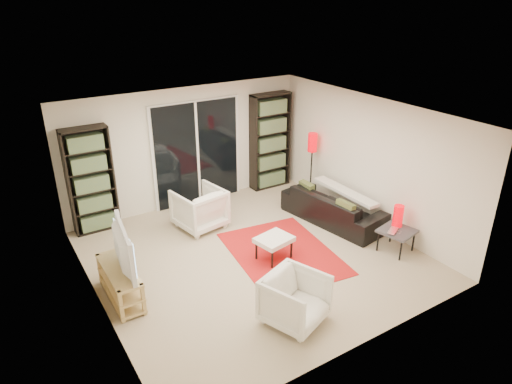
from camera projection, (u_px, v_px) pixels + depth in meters
floor at (253, 256)px, 7.66m from camera, size 5.00×5.00×0.00m
wall_back at (187, 147)px, 9.10m from camera, size 5.00×0.02×2.40m
wall_front at (367, 265)px, 5.24m from camera, size 5.00×0.02×2.40m
wall_left at (90, 232)px, 5.95m from camera, size 0.02×5.00×2.40m
wall_right at (368, 161)px, 8.39m from camera, size 0.02×5.00×2.40m
ceiling at (252, 116)px, 6.68m from camera, size 5.00×5.00×0.02m
sliding_door at (197, 153)px, 9.23m from camera, size 1.92×0.08×2.16m
bookshelf_left at (91, 181)px, 8.11m from camera, size 0.80×0.30×1.95m
bookshelf_right at (270, 141)px, 9.96m from camera, size 0.90×0.30×2.10m
tv_stand at (120, 283)px, 6.51m from camera, size 0.36×1.14×0.50m
tv at (117, 249)px, 6.29m from camera, size 0.30×1.13×0.65m
rug at (282, 253)px, 7.73m from camera, size 1.85×2.33×0.01m
sofa at (333, 207)px, 8.68m from camera, size 1.11×2.15×0.60m
armchair_back at (199, 208)px, 8.44m from camera, size 0.94×0.96×0.76m
armchair_front at (295, 300)px, 6.02m from camera, size 0.96×0.98×0.69m
ottoman at (274, 240)px, 7.44m from camera, size 0.64×0.56×0.40m
side_table at (397, 232)px, 7.66m from camera, size 0.63×0.63×0.40m
laptop at (395, 232)px, 7.57m from camera, size 0.35×0.31×0.02m
table_lamp at (398, 216)px, 7.71m from camera, size 0.17×0.17×0.38m
floor_lamp at (312, 149)px, 9.40m from camera, size 0.21×0.21×1.41m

